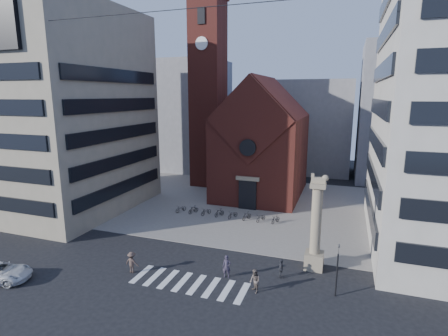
{
  "coord_description": "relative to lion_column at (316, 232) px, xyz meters",
  "views": [
    {
      "loc": [
        11.9,
        -26.83,
        15.25
      ],
      "look_at": [
        -0.26,
        8.0,
        7.49
      ],
      "focal_mm": 28.0,
      "sensor_mm": 36.0,
      "label": 1
    }
  ],
  "objects": [
    {
      "name": "pedestrian_3",
      "position": [
        -14.95,
        -5.99,
        -2.51
      ],
      "size": [
        1.23,
        0.71,
        1.89
      ],
      "primitive_type": "imported",
      "rotation": [
        0.0,
        0.0,
        3.15
      ],
      "color": "#4B3932",
      "rests_on": "ground"
    },
    {
      "name": "scooter_1",
      "position": [
        -16.2,
        9.86,
        -2.91
      ],
      "size": [
        1.13,
        1.71,
        1.0
      ],
      "primitive_type": "imported",
      "rotation": [
        0.0,
        0.0,
        -0.44
      ],
      "color": "black",
      "rests_on": "piazza"
    },
    {
      "name": "bg_block_left",
      "position": [
        -30.01,
        37.0,
        7.54
      ],
      "size": [
        16.0,
        14.0,
        22.0
      ],
      "primitive_type": "cube",
      "color": "gray",
      "rests_on": "ground"
    },
    {
      "name": "bg_block_mid",
      "position": [
        -4.01,
        42.0,
        5.54
      ],
      "size": [
        14.0,
        12.0,
        18.0
      ],
      "primitive_type": "cube",
      "color": "gray",
      "rests_on": "ground"
    },
    {
      "name": "scooter_3",
      "position": [
        -12.59,
        9.86,
        -2.91
      ],
      "size": [
        1.13,
        1.71,
        1.0
      ],
      "primitive_type": "imported",
      "rotation": [
        0.0,
        0.0,
        -0.44
      ],
      "color": "black",
      "rests_on": "piazza"
    },
    {
      "name": "scooter_4",
      "position": [
        -10.79,
        9.86,
        -2.96
      ],
      "size": [
        1.27,
        1.81,
        0.9
      ],
      "primitive_type": "imported",
      "rotation": [
        0.0,
        0.0,
        -0.44
      ],
      "color": "black",
      "rests_on": "piazza"
    },
    {
      "name": "ground",
      "position": [
        -10.01,
        -3.0,
        -3.46
      ],
      "size": [
        120.0,
        120.0,
        0.0
      ],
      "primitive_type": "plane",
      "color": "black",
      "rests_on": "ground"
    },
    {
      "name": "piazza",
      "position": [
        -10.01,
        16.0,
        -3.43
      ],
      "size": [
        46.0,
        30.0,
        0.05
      ],
      "primitive_type": "cube",
      "color": "gray",
      "rests_on": "ground"
    },
    {
      "name": "scooter_5",
      "position": [
        -8.99,
        9.86,
        -2.91
      ],
      "size": [
        1.13,
        1.71,
        1.0
      ],
      "primitive_type": "imported",
      "rotation": [
        0.0,
        0.0,
        -0.44
      ],
      "color": "black",
      "rests_on": "piazza"
    },
    {
      "name": "lion_column",
      "position": [
        0.0,
        0.0,
        0.0
      ],
      "size": [
        1.63,
        1.6,
        8.68
      ],
      "color": "gray",
      "rests_on": "ground"
    },
    {
      "name": "scooter_7",
      "position": [
        -5.39,
        9.86,
        -2.91
      ],
      "size": [
        1.13,
        1.71,
        1.0
      ],
      "primitive_type": "imported",
      "rotation": [
        0.0,
        0.0,
        -0.44
      ],
      "color": "black",
      "rests_on": "piazza"
    },
    {
      "name": "scooter_2",
      "position": [
        -14.4,
        9.86,
        -2.96
      ],
      "size": [
        1.27,
        1.81,
        0.9
      ],
      "primitive_type": "imported",
      "rotation": [
        0.0,
        0.0,
        -0.44
      ],
      "color": "black",
      "rests_on": "piazza"
    },
    {
      "name": "church",
      "position": [
        -10.01,
        22.04,
        4.53
      ],
      "size": [
        12.0,
        16.65,
        18.0
      ],
      "color": "maroon",
      "rests_on": "ground"
    },
    {
      "name": "pedestrian_0",
      "position": [
        -6.86,
        -4.06,
        -2.48
      ],
      "size": [
        0.79,
        0.6,
        1.96
      ],
      "primitive_type": "imported",
      "rotation": [
        0.0,
        0.0,
        0.19
      ],
      "color": "#312A3B",
      "rests_on": "ground"
    },
    {
      "name": "traffic_light",
      "position": [
        1.99,
        -4.0,
        -1.17
      ],
      "size": [
        0.13,
        0.16,
        4.3
      ],
      "color": "black",
      "rests_on": "ground"
    },
    {
      "name": "building_left",
      "position": [
        -34.01,
        7.0,
        9.54
      ],
      "size": [
        18.0,
        20.0,
        26.0
      ],
      "primitive_type": "cube",
      "color": "gray",
      "rests_on": "ground"
    },
    {
      "name": "scooter_6",
      "position": [
        -7.19,
        9.86,
        -2.96
      ],
      "size": [
        1.27,
        1.81,
        0.9
      ],
      "primitive_type": "imported",
      "rotation": [
        0.0,
        0.0,
        -0.44
      ],
      "color": "black",
      "rests_on": "piazza"
    },
    {
      "name": "bg_block_right",
      "position": [
        11.99,
        39.0,
        8.54
      ],
      "size": [
        16.0,
        14.0,
        24.0
      ],
      "primitive_type": "cube",
      "color": "gray",
      "rests_on": "ground"
    },
    {
      "name": "pedestrian_1",
      "position": [
        -4.03,
        -5.52,
        -2.51
      ],
      "size": [
        1.15,
        1.17,
        1.9
      ],
      "primitive_type": "imported",
      "rotation": [
        0.0,
        0.0,
        -0.85
      ],
      "color": "#60544D",
      "rests_on": "ground"
    },
    {
      "name": "zebra_crossing",
      "position": [
        -9.46,
        -6.0,
        -3.45
      ],
      "size": [
        10.2,
        3.2,
        0.01
      ],
      "primitive_type": null,
      "color": "white",
      "rests_on": "ground"
    },
    {
      "name": "pedestrian_2",
      "position": [
        -2.49,
        -2.66,
        -2.61
      ],
      "size": [
        0.74,
        1.07,
        1.69
      ],
      "primitive_type": "imported",
      "rotation": [
        0.0,
        0.0,
        1.94
      ],
      "color": "#2A2B32",
      "rests_on": "ground"
    },
    {
      "name": "campanile",
      "position": [
        -20.01,
        25.0,
        12.28
      ],
      "size": [
        5.5,
        5.5,
        31.2
      ],
      "color": "maroon",
      "rests_on": "ground"
    },
    {
      "name": "scooter_0",
      "position": [
        -18.0,
        9.86,
        -2.96
      ],
      "size": [
        1.27,
        1.81,
        0.9
      ],
      "primitive_type": "imported",
      "rotation": [
        0.0,
        0.0,
        -0.44
      ],
      "color": "black",
      "rests_on": "piazza"
    }
  ]
}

